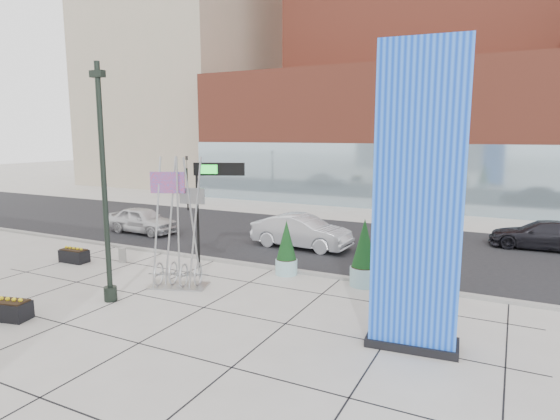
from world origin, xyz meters
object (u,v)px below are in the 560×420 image
at_px(concrete_bollard, 122,255).
at_px(overhead_street_sign, 212,179).
at_px(lamp_post, 105,207).
at_px(car_white_west, 143,220).
at_px(public_art_sculpture, 178,253).
at_px(car_silver_mid, 301,232).
at_px(blue_pylon, 418,205).

xyz_separation_m(concrete_bollard, overhead_street_sign, (4.35, 0.83, 3.53)).
bearing_deg(concrete_bollard, lamp_post, -49.28).
bearing_deg(concrete_bollard, car_white_west, 124.77).
bearing_deg(overhead_street_sign, public_art_sculpture, -111.65).
height_order(concrete_bollard, car_silver_mid, car_silver_mid).
height_order(blue_pylon, lamp_post, blue_pylon).
bearing_deg(public_art_sculpture, car_white_west, 121.60).
xyz_separation_m(blue_pylon, car_silver_mid, (-7.21, 8.82, -3.01)).
bearing_deg(car_silver_mid, overhead_street_sign, 164.95).
distance_m(overhead_street_sign, car_white_west, 9.63).
height_order(lamp_post, car_white_west, lamp_post).
relative_size(public_art_sculpture, car_silver_mid, 0.97).
xyz_separation_m(blue_pylon, car_white_west, (-16.91, 8.02, -3.10)).
bearing_deg(lamp_post, overhead_street_sign, 77.65).
distance_m(concrete_bollard, car_silver_mid, 8.57).
height_order(public_art_sculpture, concrete_bollard, public_art_sculpture).
height_order(concrete_bollard, car_white_west, car_white_west).
relative_size(public_art_sculpture, car_white_west, 1.12).
xyz_separation_m(car_white_west, car_silver_mid, (9.70, 0.80, 0.09)).
distance_m(blue_pylon, public_art_sculpture, 9.28).
distance_m(public_art_sculpture, overhead_street_sign, 3.53).
height_order(blue_pylon, concrete_bollard, blue_pylon).
relative_size(blue_pylon, car_silver_mid, 1.58).
bearing_deg(car_white_west, public_art_sculpture, -127.63).
relative_size(blue_pylon, car_white_west, 1.82).
xyz_separation_m(public_art_sculpture, concrete_bollard, (-4.44, 1.58, -0.96)).
height_order(public_art_sculpture, car_white_west, public_art_sculpture).
height_order(car_white_west, car_silver_mid, car_silver_mid).
xyz_separation_m(lamp_post, overhead_street_sign, (1.03, 4.69, 0.61)).
relative_size(overhead_street_sign, car_white_west, 1.03).
bearing_deg(blue_pylon, lamp_post, -179.25).
xyz_separation_m(blue_pylon, public_art_sculpture, (-8.84, 1.21, -2.56)).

